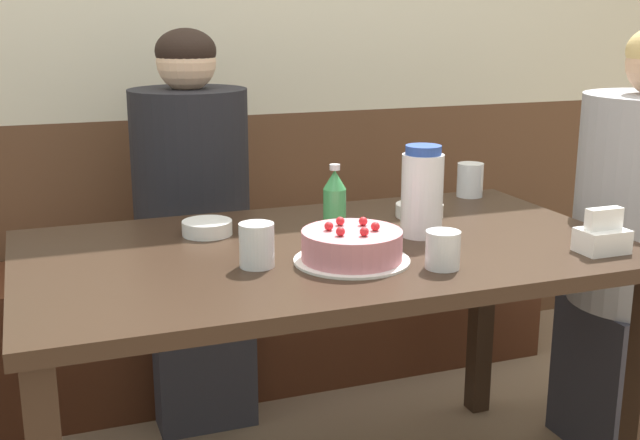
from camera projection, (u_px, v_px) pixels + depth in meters
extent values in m
cube|color=brown|center=(224.00, 240.00, 2.93)|extent=(4.80, 0.04, 0.91)
cube|color=#472314|center=(241.00, 318.00, 2.79)|extent=(2.21, 0.38, 0.47)
cube|color=black|center=(326.00, 252.00, 1.91)|extent=(1.43, 0.81, 0.03)
cube|color=black|center=(640.00, 410.00, 1.91)|extent=(0.06, 0.06, 0.69)
cube|color=black|center=(41.00, 373.00, 2.10)|extent=(0.06, 0.06, 0.69)
cube|color=black|center=(482.00, 310.00, 2.55)|extent=(0.06, 0.06, 0.69)
cylinder|color=white|center=(352.00, 260.00, 1.78)|extent=(0.26, 0.26, 0.01)
cylinder|color=#C67A84|center=(352.00, 245.00, 1.77)|extent=(0.22, 0.22, 0.07)
sphere|color=red|center=(329.00, 226.00, 1.76)|extent=(0.02, 0.02, 0.02)
sphere|color=red|center=(340.00, 232.00, 1.72)|extent=(0.02, 0.02, 0.02)
sphere|color=red|center=(364.00, 232.00, 1.72)|extent=(0.02, 0.02, 0.02)
sphere|color=red|center=(375.00, 226.00, 1.76)|extent=(0.02, 0.02, 0.02)
sphere|color=red|center=(363.00, 221.00, 1.81)|extent=(0.02, 0.02, 0.02)
sphere|color=red|center=(340.00, 221.00, 1.81)|extent=(0.02, 0.02, 0.02)
cylinder|color=white|center=(423.00, 196.00, 1.96)|extent=(0.10, 0.10, 0.20)
cylinder|color=#28479E|center=(424.00, 150.00, 1.94)|extent=(0.09, 0.09, 0.02)
cylinder|color=#388E4C|center=(335.00, 213.00, 1.97)|extent=(0.06, 0.06, 0.12)
cone|color=#388E4C|center=(335.00, 180.00, 1.94)|extent=(0.06, 0.06, 0.05)
cylinder|color=silver|center=(335.00, 167.00, 1.94)|extent=(0.03, 0.03, 0.01)
cube|color=white|center=(602.00, 241.00, 1.85)|extent=(0.11, 0.08, 0.05)
cube|color=white|center=(604.00, 219.00, 1.83)|extent=(0.09, 0.03, 0.05)
cylinder|color=white|center=(207.00, 228.00, 2.00)|extent=(0.12, 0.12, 0.04)
cylinder|color=white|center=(419.00, 210.00, 2.17)|extent=(0.13, 0.13, 0.04)
cylinder|color=silver|center=(257.00, 245.00, 1.74)|extent=(0.08, 0.08, 0.10)
cylinder|color=silver|center=(470.00, 180.00, 2.41)|extent=(0.08, 0.08, 0.10)
cylinder|color=silver|center=(443.00, 250.00, 1.73)|extent=(0.08, 0.08, 0.08)
cube|color=#33333D|center=(198.00, 345.00, 2.58)|extent=(0.30, 0.34, 0.45)
cylinder|color=black|center=(191.00, 187.00, 2.44)|extent=(0.35, 0.35, 0.59)
sphere|color=beige|center=(186.00, 62.00, 2.35)|extent=(0.18, 0.18, 0.18)
ellipsoid|color=black|center=(186.00, 51.00, 2.34)|extent=(0.18, 0.18, 0.13)
cube|color=#33333D|center=(629.00, 372.00, 2.39)|extent=(0.34, 0.30, 0.45)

